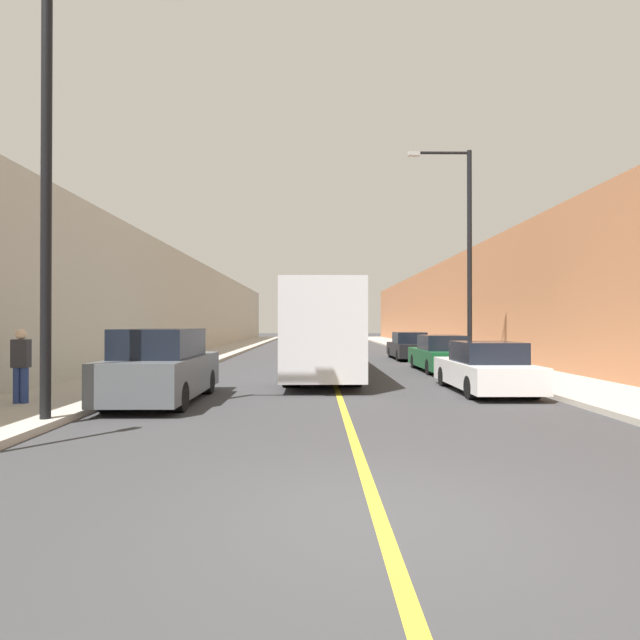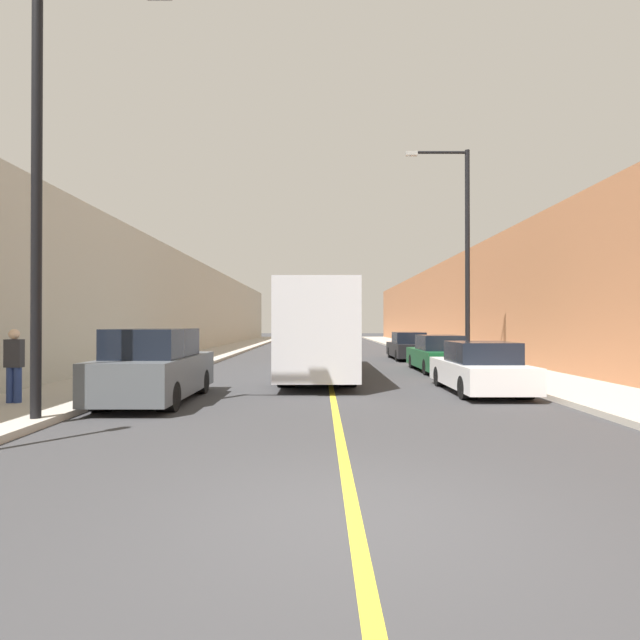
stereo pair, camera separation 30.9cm
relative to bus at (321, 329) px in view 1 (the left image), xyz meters
name	(u,v)px [view 1 (the left image)]	position (x,y,z in m)	size (l,w,h in m)	color
ground_plane	(380,519)	(0.44, -14.00, -1.78)	(200.00, 200.00, 0.00)	#38383A
sidewalk_left	(223,351)	(-6.70, 16.00, -1.70)	(3.14, 72.00, 0.14)	#B2AA9E
sidewalk_right	(426,351)	(7.58, 16.00, -1.70)	(3.14, 72.00, 0.14)	#B2AA9E
building_row_left	(172,307)	(-10.27, 16.00, 1.38)	(4.00, 72.00, 6.31)	#B7B2A3
building_row_right	(476,305)	(11.15, 16.00, 1.51)	(4.00, 72.00, 6.57)	#B2724C
road_center_line	(324,352)	(0.44, 16.00, -1.77)	(0.16, 72.00, 0.01)	gold
bus	(321,329)	(0.00, 0.00, 0.00)	(2.47, 10.93, 3.31)	silver
parked_suv_left	(162,368)	(-4.07, -6.43, -0.92)	(1.90, 4.74, 1.85)	#51565B
car_right_near	(485,369)	(4.70, -4.70, -1.11)	(1.87, 4.49, 1.46)	silver
car_right_mid	(441,355)	(5.00, 1.58, -1.09)	(1.81, 4.77, 1.51)	#145128
car_right_far	(409,347)	(4.98, 8.54, -1.09)	(1.79, 4.58, 1.52)	black
street_lamp_left	(58,172)	(-5.21, -9.37, 3.15)	(2.71, 0.24, 8.46)	black
street_lamp_right	(465,245)	(6.11, 1.91, 3.52)	(2.71, 0.24, 9.17)	black
pedestrian	(21,365)	(-7.01, -7.48, -0.75)	(0.38, 0.24, 1.71)	navy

